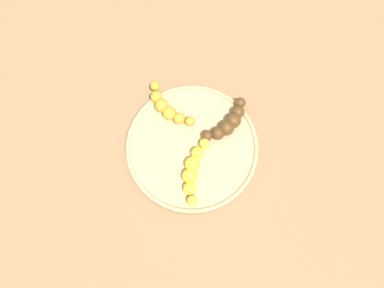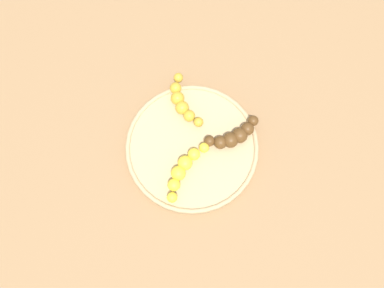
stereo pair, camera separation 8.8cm
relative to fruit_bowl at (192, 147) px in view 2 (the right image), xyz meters
name	(u,v)px [view 2 (the right image)]	position (x,y,z in m)	size (l,w,h in m)	color
ground_plane	(192,149)	(0.00, 0.00, -0.01)	(2.40, 2.40, 0.00)	#936D47
fruit_bowl	(192,147)	(0.00, 0.00, 0.00)	(0.28, 0.28, 0.02)	tan
banana_yellow	(184,169)	(-0.05, 0.03, 0.02)	(0.11, 0.11, 0.03)	yellow
banana_overripe	(234,136)	(0.00, -0.09, 0.02)	(0.06, 0.12, 0.03)	#593819
banana_spotted	(182,102)	(0.10, 0.00, 0.02)	(0.13, 0.06, 0.03)	gold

